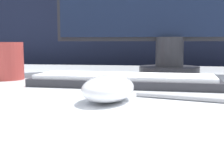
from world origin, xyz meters
The scene contains 5 objects.
partition_panel centered at (0.00, 0.65, 0.53)m, with size 5.00×0.03×1.06m.
computer_mouse_near centered at (0.01, -0.25, 0.77)m, with size 0.09×0.13×0.04m.
keyboard centered at (0.01, -0.07, 0.76)m, with size 0.40×0.14×0.02m.
mug centered at (-0.29, 0.00, 0.80)m, with size 0.09×0.09×0.09m.
pen centered at (0.12, -0.22, 0.76)m, with size 0.15×0.05×0.01m.
Camera 1 is at (0.08, -0.72, 0.84)m, focal length 50.00 mm.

